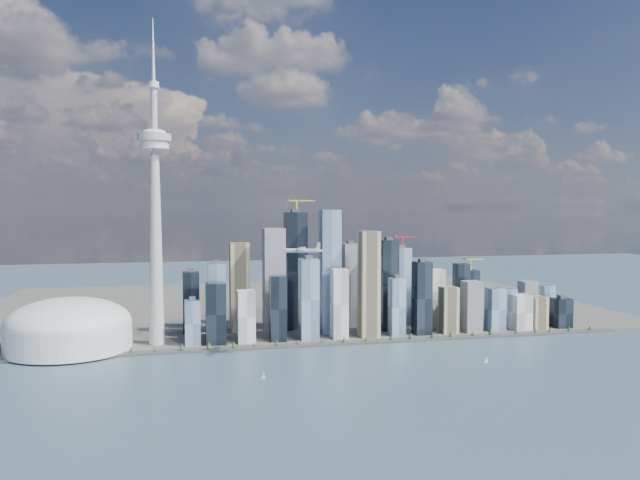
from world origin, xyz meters
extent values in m
plane|color=#395263|center=(0.00, 0.00, 0.00)|extent=(4000.00, 4000.00, 0.00)
cube|color=#383838|center=(0.00, 250.00, 2.00)|extent=(1100.00, 22.00, 4.00)
cube|color=#4C4C47|center=(0.00, 700.00, 1.50)|extent=(1400.00, 900.00, 3.00)
cylinder|color=#3F2D1E|center=(-476.67, 250.00, 5.20)|extent=(1.00, 1.00, 2.40)
cone|color=#214819|center=(-476.67, 250.00, 8.80)|extent=(7.20, 7.20, 8.00)
cylinder|color=#3F2D1E|center=(-390.00, 250.00, 5.20)|extent=(1.00, 1.00, 2.40)
cone|color=#214819|center=(-390.00, 250.00, 8.80)|extent=(7.20, 7.20, 8.00)
cylinder|color=#3F2D1E|center=(-303.33, 250.00, 5.20)|extent=(1.00, 1.00, 2.40)
cone|color=#214819|center=(-303.33, 250.00, 8.80)|extent=(7.20, 7.20, 8.00)
cylinder|color=#3F2D1E|center=(-216.67, 250.00, 5.20)|extent=(1.00, 1.00, 2.40)
cone|color=#214819|center=(-216.67, 250.00, 8.80)|extent=(7.20, 7.20, 8.00)
cylinder|color=#3F2D1E|center=(-130.00, 250.00, 5.20)|extent=(1.00, 1.00, 2.40)
cone|color=#214819|center=(-130.00, 250.00, 8.80)|extent=(7.20, 7.20, 8.00)
cylinder|color=#3F2D1E|center=(-43.33, 250.00, 5.20)|extent=(1.00, 1.00, 2.40)
cone|color=#214819|center=(-43.33, 250.00, 8.80)|extent=(7.20, 7.20, 8.00)
cylinder|color=#3F2D1E|center=(43.33, 250.00, 5.20)|extent=(1.00, 1.00, 2.40)
cone|color=#214819|center=(43.33, 250.00, 8.80)|extent=(7.20, 7.20, 8.00)
cylinder|color=#3F2D1E|center=(130.00, 250.00, 5.20)|extent=(1.00, 1.00, 2.40)
cone|color=#214819|center=(130.00, 250.00, 8.80)|extent=(7.20, 7.20, 8.00)
cylinder|color=#3F2D1E|center=(216.67, 250.00, 5.20)|extent=(1.00, 1.00, 2.40)
cone|color=#214819|center=(216.67, 250.00, 8.80)|extent=(7.20, 7.20, 8.00)
cylinder|color=#3F2D1E|center=(303.33, 250.00, 5.20)|extent=(1.00, 1.00, 2.40)
cone|color=#214819|center=(303.33, 250.00, 8.80)|extent=(7.20, 7.20, 8.00)
cylinder|color=#3F2D1E|center=(390.00, 250.00, 5.20)|extent=(1.00, 1.00, 2.40)
cone|color=#214819|center=(390.00, 250.00, 8.80)|extent=(7.20, 7.20, 8.00)
cylinder|color=#3F2D1E|center=(476.67, 250.00, 5.20)|extent=(1.00, 1.00, 2.40)
cone|color=#214819|center=(476.67, 250.00, 8.80)|extent=(7.20, 7.20, 8.00)
cube|color=black|center=(-200.00, 290.00, 55.74)|extent=(34.00, 34.00, 105.48)
cube|color=#6E87A6|center=(-200.00, 340.00, 70.13)|extent=(30.00, 30.00, 134.25)
cube|color=silver|center=(-150.00, 290.00, 48.55)|extent=(30.00, 30.00, 91.10)
cube|color=tan|center=(-150.00, 395.00, 86.91)|extent=(36.00, 36.00, 167.81)
cube|color=slate|center=(-95.00, 340.00, 101.29)|extent=(38.00, 38.00, 196.58)
cube|color=black|center=(-95.00, 290.00, 60.54)|extent=(28.00, 28.00, 115.07)
cube|color=#6E87A6|center=(-40.00, 290.00, 74.92)|extent=(32.00, 32.00, 143.84)
cube|color=black|center=(-40.00, 395.00, 115.67)|extent=(40.00, 40.00, 225.35)
cube|color=#6E87A6|center=(15.00, 340.00, 118.07)|extent=(36.00, 36.00, 230.14)
cube|color=silver|center=(15.00, 290.00, 65.33)|extent=(28.00, 28.00, 124.66)
cube|color=tan|center=(70.00, 290.00, 98.89)|extent=(34.00, 34.00, 191.79)
cube|color=slate|center=(70.00, 395.00, 84.51)|extent=(30.00, 30.00, 163.02)
cube|color=black|center=(125.00, 340.00, 89.30)|extent=(32.00, 32.00, 172.61)
cube|color=#6E87A6|center=(125.00, 290.00, 55.74)|extent=(26.00, 26.00, 105.48)
cube|color=black|center=(175.00, 290.00, 70.13)|extent=(30.00, 30.00, 134.25)
cube|color=#6E87A6|center=(175.00, 395.00, 79.71)|extent=(34.00, 34.00, 153.43)
cube|color=silver|center=(225.00, 340.00, 60.54)|extent=(28.00, 28.00, 115.07)
cube|color=tan|center=(225.00, 290.00, 46.15)|extent=(30.00, 30.00, 86.30)
cube|color=slate|center=(275.00, 290.00, 50.95)|extent=(32.00, 32.00, 95.89)
cube|color=black|center=(275.00, 340.00, 65.33)|extent=(26.00, 26.00, 124.66)
cube|color=#6E87A6|center=(325.00, 290.00, 43.75)|extent=(30.00, 30.00, 81.51)
cube|color=black|center=(325.00, 395.00, 55.74)|extent=(28.00, 28.00, 105.48)
cube|color=#6E87A6|center=(375.00, 340.00, 38.96)|extent=(30.00, 30.00, 71.92)
cube|color=silver|center=(375.00, 290.00, 36.56)|extent=(34.00, 34.00, 67.13)
cube|color=tan|center=(420.00, 290.00, 34.17)|extent=(28.00, 28.00, 62.33)
cube|color=slate|center=(420.00, 340.00, 46.15)|extent=(30.00, 30.00, 86.30)
cube|color=black|center=(465.00, 290.00, 31.77)|extent=(32.00, 32.00, 57.54)
cube|color=#6E87A6|center=(465.00, 340.00, 41.36)|extent=(26.00, 26.00, 76.71)
cube|color=black|center=(-240.00, 395.00, 60.54)|extent=(30.00, 30.00, 115.07)
cube|color=#6E87A6|center=(-240.00, 290.00, 41.36)|extent=(26.00, 26.00, 76.71)
cube|color=gold|center=(-40.00, 395.00, 239.35)|extent=(3.00, 3.00, 22.00)
cube|color=gold|center=(-31.75, 395.00, 250.35)|extent=(55.00, 2.20, 2.20)
cube|color=#383838|center=(-56.50, 395.00, 252.35)|extent=(6.00, 4.00, 4.00)
cube|color=red|center=(175.00, 395.00, 167.43)|extent=(3.00, 3.00, 22.00)
cube|color=red|center=(182.20, 395.00, 178.43)|extent=(48.00, 2.20, 2.20)
cube|color=#383838|center=(160.60, 395.00, 180.43)|extent=(6.00, 4.00, 4.00)
cube|color=gold|center=(325.00, 395.00, 119.48)|extent=(3.00, 3.00, 22.00)
cube|color=gold|center=(331.75, 395.00, 130.48)|extent=(45.00, 2.20, 2.20)
cube|color=#383838|center=(311.50, 395.00, 132.48)|extent=(6.00, 4.00, 4.00)
cone|color=#A09F9B|center=(-300.00, 310.00, 173.00)|extent=(26.00, 26.00, 340.00)
cylinder|color=silver|center=(-300.00, 310.00, 343.00)|extent=(48.00, 48.00, 14.00)
cylinder|color=#A09F9B|center=(-300.00, 310.00, 355.00)|extent=(56.00, 56.00, 12.00)
ellipsoid|color=silver|center=(-300.00, 310.00, 363.00)|extent=(40.00, 40.00, 14.00)
cylinder|color=#A09F9B|center=(-300.00, 310.00, 403.00)|extent=(11.00, 11.00, 80.00)
cylinder|color=silver|center=(-300.00, 310.00, 443.00)|extent=(18.00, 18.00, 10.00)
cone|color=silver|center=(-300.00, 310.00, 501.00)|extent=(7.00, 7.00, 105.00)
cylinder|color=silver|center=(-440.00, 300.00, 25.00)|extent=(200.00, 200.00, 44.00)
ellipsoid|color=silver|center=(-440.00, 300.00, 47.00)|extent=(200.00, 200.00, 84.00)
cylinder|color=silver|center=(-76.92, 152.63, 171.20)|extent=(50.71, 22.99, 6.34)
cone|color=silver|center=(-102.17, 161.46, 171.20)|extent=(8.64, 8.27, 6.34)
cone|color=silver|center=(-50.74, 143.47, 171.20)|extent=(11.44, 9.25, 6.34)
cube|color=silver|center=(-78.79, 153.28, 174.57)|extent=(25.80, 54.98, 0.99)
cylinder|color=silver|center=(-82.39, 143.00, 172.99)|extent=(11.46, 6.96, 3.57)
cylinder|color=silver|center=(-75.20, 163.57, 172.99)|extent=(11.46, 6.96, 3.57)
cylinder|color=#3F3F3F|center=(-88.00, 144.96, 172.99)|extent=(2.90, 7.58, 7.92)
cylinder|color=#3F3F3F|center=(-80.81, 165.53, 172.99)|extent=(2.90, 7.58, 7.92)
cube|color=silver|center=(-53.55, 144.45, 177.54)|extent=(5.50, 2.58, 10.90)
cube|color=silver|center=(-53.55, 144.45, 183.09)|extent=(10.00, 18.27, 0.69)
cube|color=silver|center=(-150.31, 65.19, 0.43)|extent=(6.76, 4.29, 0.87)
cylinder|color=#999999|center=(-150.31, 65.19, 5.43)|extent=(0.26, 0.26, 9.77)
cube|color=silver|center=(194.12, 78.25, 0.43)|extent=(6.61, 2.70, 0.86)
cylinder|color=#999999|center=(194.12, 78.25, 5.35)|extent=(0.26, 0.26, 9.63)
camera|label=1|loc=(-261.86, -783.65, 237.52)|focal=35.00mm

